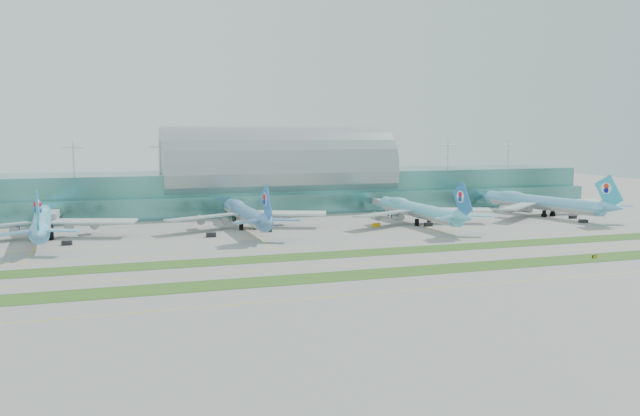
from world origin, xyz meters
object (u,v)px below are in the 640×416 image
object	(u,v)px
terminal	(278,182)
airliner_b	(246,213)
taxiway_sign_east	(595,256)
airliner_d	(541,202)
airliner_a	(42,221)
airliner_c	(418,209)

from	to	relation	value
terminal	airliner_b	bearing A→B (deg)	-115.21
taxiway_sign_east	airliner_d	bearing A→B (deg)	46.15
terminal	airliner_d	xyz separation A→B (m)	(115.43, -63.68, -7.46)
terminal	airliner_d	size ratio (longest dim) A/B	4.34
airliner_a	airliner_b	distance (m)	78.87
taxiway_sign_east	airliner_a	bearing A→B (deg)	135.79
terminal	airliner_a	distance (m)	125.42
airliner_d	airliner_b	bearing A→B (deg)	163.76
terminal	taxiway_sign_east	world-z (taller)	terminal
airliner_b	taxiway_sign_east	distance (m)	135.36
airliner_a	airliner_d	size ratio (longest dim) A/B	1.01
airliner_c	taxiway_sign_east	bearing A→B (deg)	-80.07
airliner_a	airliner_c	distance (m)	153.47
airliner_c	airliner_d	distance (m)	70.09
airliner_c	airliner_d	xyz separation A→B (m)	(69.62, 8.14, 0.27)
airliner_a	airliner_b	bearing A→B (deg)	-3.04
airliner_b	taxiway_sign_east	bearing A→B (deg)	-47.59
terminal	airliner_b	xyz separation A→B (m)	(-28.67, -60.90, -7.62)
terminal	airliner_c	xyz separation A→B (m)	(45.81, -71.83, -7.73)
airliner_b	airliner_d	bearing A→B (deg)	-3.52
terminal	airliner_c	bearing A→B (deg)	-57.47
airliner_b	airliner_d	world-z (taller)	airliner_d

